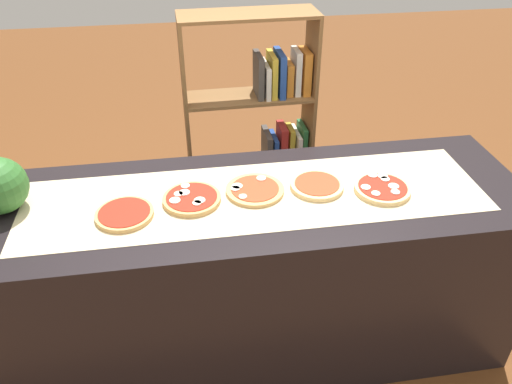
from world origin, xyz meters
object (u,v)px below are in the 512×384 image
pizza_mozzarella_1 (192,198)px  pizza_mozzarella_4 (382,188)px  pizza_mozzarella_2 (255,190)px  bookshelf (265,138)px  pizza_plain_3 (317,185)px  pizza_plain_0 (125,214)px

pizza_mozzarella_1 → pizza_mozzarella_4: 0.81m
pizza_mozzarella_2 → bookshelf: bookshelf is taller
pizza_plain_3 → pizza_mozzarella_1: bearing=-178.4°
pizza_mozzarella_1 → pizza_mozzarella_2: size_ratio=0.97×
pizza_plain_3 → bookshelf: bearing=94.3°
pizza_mozzarella_2 → bookshelf: bearing=77.5°
pizza_plain_0 → bookshelf: size_ratio=0.16×
pizza_mozzarella_1 → pizza_mozzarella_4: same height
pizza_plain_0 → pizza_mozzarella_4: bearing=0.8°
bookshelf → pizza_plain_0: bearing=-126.5°
bookshelf → pizza_plain_3: bearing=-85.7°
bookshelf → pizza_mozzarella_2: bearing=-102.5°
pizza_mozzarella_1 → bookshelf: 1.08m
pizza_mozzarella_1 → pizza_mozzarella_4: (0.81, -0.05, 0.00)m
pizza_mozzarella_4 → bookshelf: 1.07m
pizza_mozzarella_1 → pizza_mozzarella_2: (0.27, 0.02, -0.00)m
pizza_plain_0 → pizza_mozzarella_4: (1.08, 0.02, 0.00)m
pizza_mozzarella_2 → pizza_mozzarella_1: bearing=-174.8°
pizza_plain_3 → pizza_mozzarella_4: bearing=-14.1°
pizza_plain_0 → pizza_plain_3: bearing=5.9°
pizza_plain_0 → pizza_plain_3: (0.81, 0.08, 0.00)m
pizza_mozzarella_2 → pizza_mozzarella_4: bearing=-8.1°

